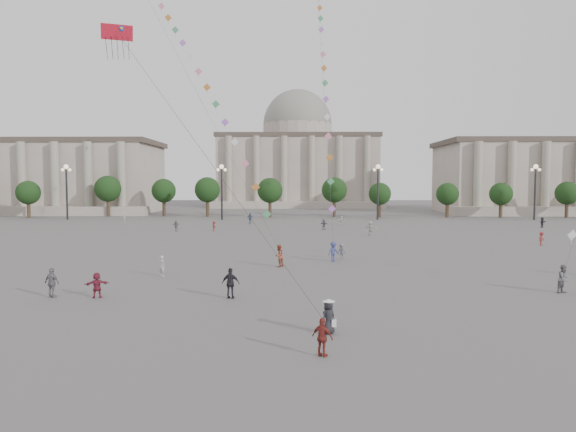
{
  "coord_description": "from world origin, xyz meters",
  "views": [
    {
      "loc": [
        -1.11,
        -28.53,
        7.21
      ],
      "look_at": [
        -1.57,
        12.0,
        4.54
      ],
      "focal_mm": 32.0,
      "sensor_mm": 36.0,
      "label": 1
    }
  ],
  "objects": [
    {
      "name": "kite_flyer_1",
      "position": [
        2.5,
        17.85,
        0.92
      ],
      "size": [
        1.36,
        1.21,
        1.83
      ],
      "primitive_type": "imported",
      "rotation": [
        0.0,
        0.0,
        0.56
      ],
      "color": "navy",
      "rests_on": "ground"
    },
    {
      "name": "kite_train_mid",
      "position": [
        2.25,
        40.91,
        29.98
      ],
      "size": [
        1.23,
        43.08,
        67.96
      ],
      "color": "#3F3F3F",
      "rests_on": "ground"
    },
    {
      "name": "person_crowd_7",
      "position": [
        9.39,
        41.48,
        0.96
      ],
      "size": [
        1.79,
        1.47,
        1.92
      ],
      "primitive_type": "imported",
      "rotation": [
        0.0,
        0.0,
        2.54
      ],
      "color": "silver",
      "rests_on": "ground"
    },
    {
      "name": "person_crowd_9",
      "position": [
        38.5,
        53.31,
        0.83
      ],
      "size": [
        1.52,
        1.33,
        1.67
      ],
      "primitive_type": "imported",
      "rotation": [
        0.0,
        0.0,
        0.66
      ],
      "color": "black",
      "rests_on": "ground"
    },
    {
      "name": "hall_central",
      "position": [
        0.0,
        129.22,
        14.23
      ],
      "size": [
        48.3,
        34.3,
        35.5
      ],
      "color": "#A19487",
      "rests_on": "ground"
    },
    {
      "name": "tree_row",
      "position": [
        0.0,
        78.0,
        5.39
      ],
      "size": [
        137.12,
        5.12,
        8.0
      ],
      "color": "#3A2C1D",
      "rests_on": "ground"
    },
    {
      "name": "person_crowd_4",
      "position": [
        7.02,
        58.72,
        0.75
      ],
      "size": [
        1.46,
        0.93,
        1.51
      ],
      "primitive_type": "imported",
      "rotation": [
        0.0,
        0.0,
        3.52
      ],
      "color": "silver",
      "rests_on": "ground"
    },
    {
      "name": "tourist_0",
      "position": [
        0.08,
        -7.73,
        0.81
      ],
      "size": [
        1.02,
        0.85,
        1.63
      ],
      "primitive_type": "imported",
      "rotation": [
        0.0,
        0.0,
        2.56
      ],
      "color": "maroon",
      "rests_on": "ground"
    },
    {
      "name": "kite_flyer_0",
      "position": [
        -2.39,
        14.89,
        0.95
      ],
      "size": [
        1.11,
        1.16,
        1.89
      ],
      "primitive_type": "imported",
      "rotation": [
        0.0,
        0.0,
        4.12
      ],
      "color": "#983F29",
      "rests_on": "ground"
    },
    {
      "name": "person_crowd_8",
      "position": [
        27.21,
        30.03,
        0.78
      ],
      "size": [
        1.15,
        1.09,
        1.57
      ],
      "primitive_type": "imported",
      "rotation": [
        0.0,
        0.0,
        0.69
      ],
      "color": "maroon",
      "rests_on": "ground"
    },
    {
      "name": "person_crowd_12",
      "position": [
        3.5,
        49.43,
        0.83
      ],
      "size": [
        1.44,
        1.43,
        1.66
      ],
      "primitive_type": "imported",
      "rotation": [
        0.0,
        0.0,
        2.36
      ],
      "color": "slate",
      "rests_on": "ground"
    },
    {
      "name": "lamp_post_far_east",
      "position": [
        45.0,
        70.0,
        7.35
      ],
      "size": [
        2.0,
        0.9,
        10.65
      ],
      "color": "#262628",
      "rests_on": "ground"
    },
    {
      "name": "lamp_post_mid_west",
      "position": [
        -15.0,
        70.0,
        7.35
      ],
      "size": [
        2.0,
        0.9,
        10.65
      ],
      "color": "#262628",
      "rests_on": "ground"
    },
    {
      "name": "ground",
      "position": [
        0.0,
        0.0,
        0.0
      ],
      "size": [
        360.0,
        360.0,
        0.0
      ],
      "primitive_type": "plane",
      "color": "#575552",
      "rests_on": "ground"
    },
    {
      "name": "person_crowd_13",
      "position": [
        -11.2,
        10.34,
        0.8
      ],
      "size": [
        0.67,
        0.7,
        1.6
      ],
      "primitive_type": "imported",
      "rotation": [
        0.0,
        0.0,
        2.26
      ],
      "color": "#B3B3AE",
      "rests_on": "ground"
    },
    {
      "name": "lamp_post_far_west",
      "position": [
        -45.0,
        70.0,
        7.35
      ],
      "size": [
        2.0,
        0.9,
        10.65
      ],
      "color": "#262628",
      "rests_on": "ground"
    },
    {
      "name": "dragon_kite",
      "position": [
        -13.61,
        8.69,
        17.06
      ],
      "size": [
        8.1,
        8.95,
        27.2
      ],
      "color": "red",
      "rests_on": "ground"
    },
    {
      "name": "person_crowd_16",
      "position": [
        -18.4,
        46.14,
        0.82
      ],
      "size": [
        1.03,
        0.61,
        1.64
      ],
      "primitive_type": "imported",
      "rotation": [
        0.0,
        0.0,
        0.23
      ],
      "color": "#5C5C61",
      "rests_on": "ground"
    },
    {
      "name": "tourist_1",
      "position": [
        -5.03,
        2.86,
        0.95
      ],
      "size": [
        1.16,
        0.59,
        1.9
      ],
      "primitive_type": "imported",
      "rotation": [
        0.0,
        0.0,
        3.02
      ],
      "color": "#232228",
      "rests_on": "ground"
    },
    {
      "name": "tourist_2",
      "position": [
        -13.41,
        2.97,
        0.8
      ],
      "size": [
        1.56,
        0.99,
        1.61
      ],
      "primitive_type": "imported",
      "rotation": [
        0.0,
        0.0,
        3.52
      ],
      "color": "maroon",
      "rests_on": "ground"
    },
    {
      "name": "lamp_post_mid_east",
      "position": [
        15.0,
        70.0,
        7.35
      ],
      "size": [
        2.0,
        0.9,
        10.65
      ],
      "color": "#262628",
      "rests_on": "ground"
    },
    {
      "name": "person_crowd_17",
      "position": [
        -12.9,
        46.87,
        0.74
      ],
      "size": [
        0.99,
        1.1,
        1.48
      ],
      "primitive_type": "imported",
      "rotation": [
        0.0,
        0.0,
        2.16
      ],
      "color": "maroon",
      "rests_on": "ground"
    },
    {
      "name": "kite_train_west",
      "position": [
        -15.22,
        30.16,
        24.93
      ],
      "size": [
        24.35,
        28.34,
        56.9
      ],
      "color": "#3F3F3F",
      "rests_on": "ground"
    },
    {
      "name": "kite_flyer_2",
      "position": [
        16.48,
        4.69,
        0.93
      ],
      "size": [
        1.13,
        1.06,
        1.86
      ],
      "primitive_type": "imported",
      "rotation": [
        0.0,
        0.0,
        0.52
      ],
      "color": "slate",
      "rests_on": "ground"
    },
    {
      "name": "person_crowd_6",
      "position": [
        3.37,
        19.32,
        0.74
      ],
      "size": [
        1.1,
        0.9,
        1.48
      ],
      "primitive_type": "imported",
      "rotation": [
        0.0,
        0.0,
        5.85
      ],
      "color": "slate",
      "rests_on": "ground"
    },
    {
      "name": "hat_person",
      "position": [
        0.55,
        -4.51,
        0.85
      ],
      "size": [
        0.94,
        0.89,
        1.69
      ],
      "color": "black",
      "rests_on": "ground"
    },
    {
      "name": "person_crowd_0",
      "position": [
        -8.74,
        60.29,
        0.95
      ],
      "size": [
        1.14,
        0.55,
        1.9
      ],
      "primitive_type": "imported",
      "rotation": [
        0.0,
        0.0,
        0.07
      ],
      "color": "navy",
      "rests_on": "ground"
    },
    {
      "name": "person_crowd_10",
      "position": [
        -32.22,
        64.9,
        0.91
      ],
      "size": [
        0.77,
        0.78,
        1.82
      ],
      "primitive_type": "imported",
      "rotation": [
        0.0,
        0.0,
        2.32
      ],
      "color": "#BBBBB7",
      "rests_on": "ground"
    },
    {
      "name": "tourist_3",
      "position": [
        -16.23,
        2.97,
        0.94
      ],
      "size": [
        1.19,
        0.82,
        1.88
      ],
      "primitive_type": "imported",
      "rotation": [
        0.0,
        0.0,
        2.78
      ],
      "color": "slate",
      "rests_on": "ground"
    }
  ]
}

